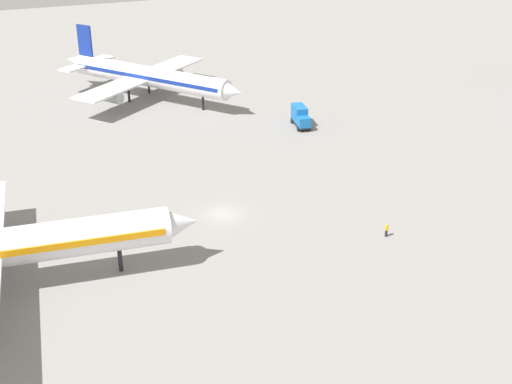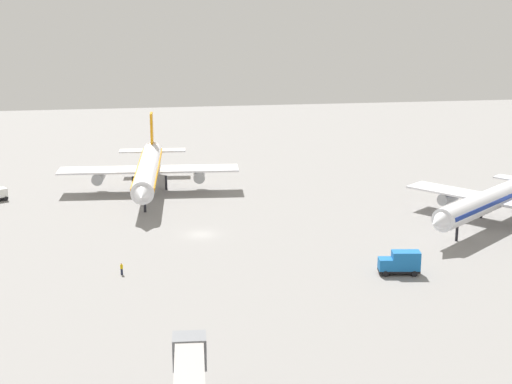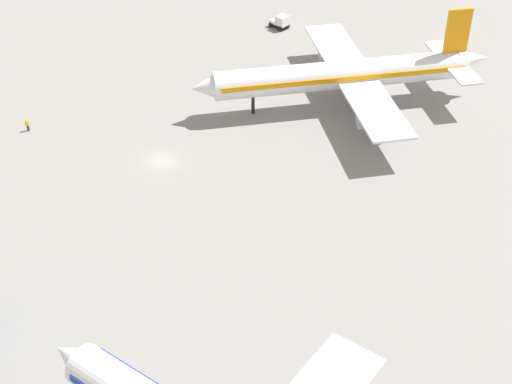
{
  "view_description": "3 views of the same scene",
  "coord_description": "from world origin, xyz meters",
  "px_view_note": "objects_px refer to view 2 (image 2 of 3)",
  "views": [
    {
      "loc": [
        -74.75,
        24.2,
        40.89
      ],
      "look_at": [
        -7.34,
        -1.68,
        6.12
      ],
      "focal_mm": 49.41,
      "sensor_mm": 36.0,
      "label": 1
    },
    {
      "loc": [
        -9.45,
        -116.16,
        37.15
      ],
      "look_at": [
        8.84,
        -0.64,
        6.83
      ],
      "focal_mm": 53.45,
      "sensor_mm": 36.0,
      "label": 2
    },
    {
      "loc": [
        81.03,
        -9.69,
        54.46
      ],
      "look_at": [
        14.48,
        8.61,
        3.68
      ],
      "focal_mm": 53.13,
      "sensor_mm": 36.0,
      "label": 3
    }
  ],
  "objects_px": {
    "airplane_at_gate": "(148,169)",
    "airplane_taxiing": "(493,199)",
    "catering_truck": "(401,263)",
    "ground_crew_worker": "(122,269)"
  },
  "relations": [
    {
      "from": "airplane_at_gate",
      "to": "catering_truck",
      "type": "xyz_separation_m",
      "value": [
        33.08,
        -49.89,
        -3.12
      ]
    },
    {
      "from": "airplane_taxiing",
      "to": "ground_crew_worker",
      "type": "distance_m",
      "value": 62.56
    },
    {
      "from": "airplane_at_gate",
      "to": "ground_crew_worker",
      "type": "xyz_separation_m",
      "value": [
        -4.69,
        -44.01,
        -3.96
      ]
    },
    {
      "from": "airplane_taxiing",
      "to": "ground_crew_worker",
      "type": "bearing_deg",
      "value": -25.45
    },
    {
      "from": "airplane_taxiing",
      "to": "catering_truck",
      "type": "bearing_deg",
      "value": 2.56
    },
    {
      "from": "airplane_at_gate",
      "to": "airplane_taxiing",
      "type": "distance_m",
      "value": 63.47
    },
    {
      "from": "catering_truck",
      "to": "airplane_taxiing",
      "type": "bearing_deg",
      "value": -130.35
    },
    {
      "from": "ground_crew_worker",
      "to": "airplane_taxiing",
      "type": "bearing_deg",
      "value": 172.2
    },
    {
      "from": "airplane_at_gate",
      "to": "ground_crew_worker",
      "type": "relative_size",
      "value": 26.06
    },
    {
      "from": "ground_crew_worker",
      "to": "airplane_at_gate",
      "type": "bearing_deg",
      "value": -117.15
    }
  ]
}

